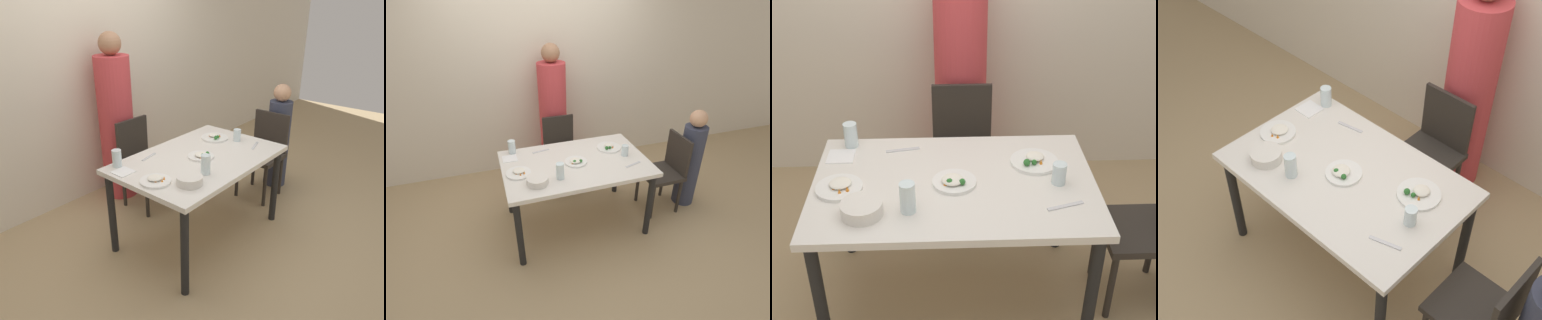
# 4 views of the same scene
# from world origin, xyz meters

# --- Properties ---
(ground_plane) EXTENTS (10.00, 10.00, 0.00)m
(ground_plane) POSITION_xyz_m (0.00, 0.00, 0.00)
(ground_plane) COLOR tan
(wall_back) EXTENTS (10.00, 0.06, 2.70)m
(wall_back) POSITION_xyz_m (0.00, 1.41, 1.35)
(wall_back) COLOR beige
(wall_back) RESTS_ON ground_plane
(dining_table) EXTENTS (1.39, 0.90, 0.75)m
(dining_table) POSITION_xyz_m (0.00, 0.00, 0.67)
(dining_table) COLOR silver
(dining_table) RESTS_ON ground_plane
(chair_adult_spot) EXTENTS (0.40, 0.40, 0.87)m
(chair_adult_spot) POSITION_xyz_m (0.07, 0.78, 0.49)
(chair_adult_spot) COLOR #2D2823
(chair_adult_spot) RESTS_ON ground_plane
(chair_child_spot) EXTENTS (0.40, 0.40, 0.87)m
(chair_child_spot) POSITION_xyz_m (1.03, -0.04, 0.49)
(chair_child_spot) COLOR #2D2823
(chair_child_spot) RESTS_ON ground_plane
(person_adult) EXTENTS (0.34, 0.34, 1.67)m
(person_adult) POSITION_xyz_m (0.07, 1.13, 0.77)
(person_adult) COLOR #C63D42
(person_adult) RESTS_ON ground_plane
(person_child) EXTENTS (0.24, 0.24, 1.13)m
(person_child) POSITION_xyz_m (1.33, -0.04, 0.53)
(person_child) COLOR #33384C
(person_child) RESTS_ON ground_plane
(bowl_curry) EXTENTS (0.19, 0.19, 0.06)m
(bowl_curry) POSITION_xyz_m (-0.42, -0.25, 0.79)
(bowl_curry) COLOR silver
(bowl_curry) RESTS_ON dining_table
(plate_rice_adult) EXTENTS (0.23, 0.23, 0.04)m
(plate_rice_adult) POSITION_xyz_m (-0.55, -0.04, 0.77)
(plate_rice_adult) COLOR white
(plate_rice_adult) RESTS_ON dining_table
(plate_rice_child) EXTENTS (0.25, 0.25, 0.05)m
(plate_rice_child) POSITION_xyz_m (0.42, 0.16, 0.77)
(plate_rice_child) COLOR white
(plate_rice_child) RESTS_ON dining_table
(plate_noodles) EXTENTS (0.22, 0.22, 0.05)m
(plate_noodles) POSITION_xyz_m (-0.00, -0.02, 0.77)
(plate_noodles) COLOR white
(plate_noodles) RESTS_ON dining_table
(glass_water_tall) EXTENTS (0.07, 0.07, 0.14)m
(glass_water_tall) POSITION_xyz_m (-0.55, 0.37, 0.82)
(glass_water_tall) COLOR silver
(glass_water_tall) RESTS_ON dining_table
(glass_water_short) EXTENTS (0.07, 0.07, 0.15)m
(glass_water_short) POSITION_xyz_m (-0.21, -0.23, 0.83)
(glass_water_short) COLOR silver
(glass_water_short) RESTS_ON dining_table
(glass_water_center) EXTENTS (0.07, 0.07, 0.11)m
(glass_water_center) POSITION_xyz_m (0.51, -0.03, 0.81)
(glass_water_center) COLOR silver
(glass_water_center) RESTS_ON dining_table
(napkin_folded) EXTENTS (0.14, 0.14, 0.01)m
(napkin_folded) POSITION_xyz_m (-0.59, 0.26, 0.76)
(napkin_folded) COLOR white
(napkin_folded) RESTS_ON dining_table
(fork_steel) EXTENTS (0.18, 0.07, 0.01)m
(fork_steel) POSITION_xyz_m (0.50, -0.22, 0.76)
(fork_steel) COLOR silver
(fork_steel) RESTS_ON dining_table
(spoon_steel) EXTENTS (0.18, 0.05, 0.01)m
(spoon_steel) POSITION_xyz_m (-0.27, 0.31, 0.76)
(spoon_steel) COLOR silver
(spoon_steel) RESTS_ON dining_table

